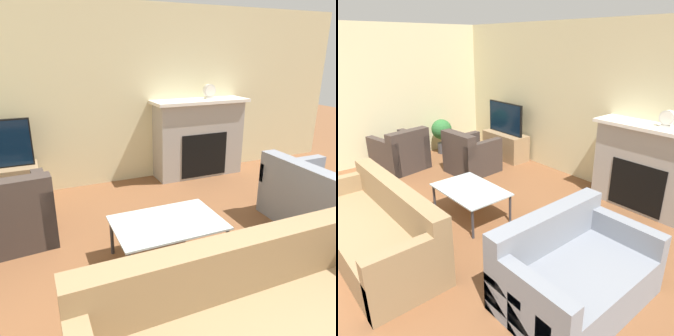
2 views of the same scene
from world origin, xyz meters
TOP-DOWN VIEW (x-y plane):
  - wall_back at (0.00, 4.59)m, footprint 8.90×0.06m
  - wall_left at (-2.98, 2.28)m, footprint 0.06×7.56m
  - fireplace at (1.60, 4.33)m, footprint 1.60×0.50m
  - tv_stand at (-1.46, 4.26)m, footprint 1.04×0.44m
  - tv at (-1.46, 4.26)m, footprint 0.98×0.06m
  - couch_sectional at (0.15, 0.90)m, footprint 2.20×0.86m
  - couch_loveseat at (2.12, 2.06)m, footprint 0.99×1.48m
  - armchair_by_window at (-2.29, 2.28)m, footprint 1.01×0.98m
  - armchair_accent at (-1.26, 3.22)m, footprint 0.85×0.89m
  - coffee_table at (0.15, 2.24)m, footprint 1.06×0.71m
  - potted_plant at (-2.62, 3.40)m, footprint 0.44×0.44m
  - mantel_clock at (1.78, 4.34)m, footprint 0.20×0.07m

SIDE VIEW (x-z plane):
  - tv_stand at x=-1.46m, z-range 0.00..0.55m
  - couch_loveseat at x=2.12m, z-range -0.12..0.70m
  - couch_sectional at x=0.15m, z-range -0.12..0.70m
  - armchair_by_window at x=-2.29m, z-range -0.11..0.71m
  - armchair_accent at x=-1.26m, z-range -0.11..0.71m
  - coffee_table at x=0.15m, z-range 0.18..0.61m
  - potted_plant at x=-2.62m, z-range 0.11..0.87m
  - fireplace at x=1.60m, z-range 0.03..1.31m
  - tv at x=-1.46m, z-range 0.55..1.19m
  - wall_back at x=0.00m, z-range 0.00..2.70m
  - wall_left at x=-2.98m, z-range 0.00..2.70m
  - mantel_clock at x=1.78m, z-range 1.29..1.52m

